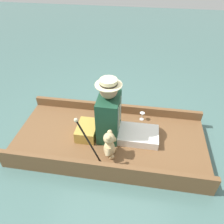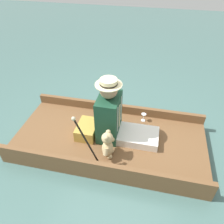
{
  "view_description": "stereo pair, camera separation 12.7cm",
  "coord_description": "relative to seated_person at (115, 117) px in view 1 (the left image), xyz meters",
  "views": [
    {
      "loc": [
        2.09,
        0.36,
        2.26
      ],
      "look_at": [
        -0.04,
        0.02,
        0.55
      ],
      "focal_mm": 35.0,
      "sensor_mm": 36.0,
      "label": 1
    },
    {
      "loc": [
        2.06,
        0.49,
        2.26
      ],
      "look_at": [
        -0.04,
        0.02,
        0.55
      ],
      "focal_mm": 35.0,
      "sensor_mm": 36.0,
      "label": 2
    }
  ],
  "objects": [
    {
      "name": "walking_cane",
      "position": [
        0.54,
        -0.22,
        0.1
      ],
      "size": [
        0.04,
        0.29,
        0.71
      ],
      "color": "black",
      "rests_on": "punt_boat"
    },
    {
      "name": "seat_cushion",
      "position": [
        0.05,
        -0.38,
        -0.24
      ],
      "size": [
        0.37,
        0.26,
        0.16
      ],
      "color": "#B7933D",
      "rests_on": "punt_boat"
    },
    {
      "name": "punt_boat",
      "position": [
        0.04,
        -0.07,
        -0.38
      ],
      "size": [
        1.2,
        2.56,
        0.28
      ],
      "color": "brown",
      "rests_on": "ground_plane"
    },
    {
      "name": "ground_plane",
      "position": [
        0.04,
        -0.07,
        -0.47
      ],
      "size": [
        16.0,
        16.0,
        0.0
      ],
      "primitive_type": "plane",
      "color": "#476B66"
    },
    {
      "name": "seated_person",
      "position": [
        0.0,
        0.0,
        0.0
      ],
      "size": [
        0.42,
        0.82,
        0.87
      ],
      "rotation": [
        0.0,
        0.0,
        -0.2
      ],
      "color": "white",
      "rests_on": "punt_boat"
    },
    {
      "name": "wine_glass",
      "position": [
        -0.4,
        0.34,
        -0.23
      ],
      "size": [
        0.07,
        0.07,
        0.12
      ],
      "color": "silver",
      "rests_on": "punt_boat"
    },
    {
      "name": "teddy_bear",
      "position": [
        0.36,
        -0.02,
        -0.14
      ],
      "size": [
        0.27,
        0.16,
        0.38
      ],
      "color": "tan",
      "rests_on": "punt_boat"
    }
  ]
}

